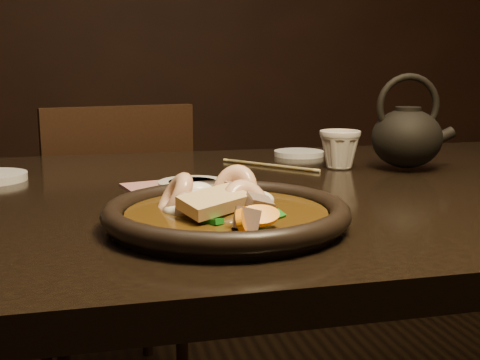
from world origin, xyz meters
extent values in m
cube|color=black|center=(0.00, 0.00, 0.73)|extent=(1.60, 0.90, 0.04)
cube|color=black|center=(-0.32, 0.77, 0.41)|extent=(0.48, 0.48, 0.04)
cylinder|color=black|center=(-0.20, 0.96, 0.20)|extent=(0.03, 0.03, 0.39)
cylinder|color=black|center=(-0.13, 0.64, 0.20)|extent=(0.03, 0.03, 0.39)
cylinder|color=black|center=(-0.51, 0.89, 0.20)|extent=(0.03, 0.03, 0.39)
cube|color=black|center=(-0.28, 0.59, 0.64)|extent=(0.38, 0.11, 0.42)
cylinder|color=black|center=(-0.19, -0.23, 0.76)|extent=(0.28, 0.28, 0.01)
torus|color=black|center=(-0.19, -0.23, 0.77)|extent=(0.30, 0.30, 0.03)
cylinder|color=#3E270B|center=(-0.19, -0.23, 0.77)|extent=(0.25, 0.25, 0.01)
ellipsoid|color=#3E270B|center=(-0.19, -0.23, 0.77)|extent=(0.14, 0.13, 0.04)
torus|color=beige|center=(-0.17, -0.18, 0.78)|extent=(0.08, 0.07, 0.06)
torus|color=beige|center=(-0.17, -0.26, 0.78)|extent=(0.07, 0.06, 0.06)
torus|color=beige|center=(-0.25, -0.20, 0.78)|extent=(0.05, 0.06, 0.06)
cube|color=gray|center=(-0.18, -0.32, 0.78)|extent=(0.04, 0.04, 0.04)
cube|color=gray|center=(-0.23, -0.24, 0.78)|extent=(0.04, 0.04, 0.03)
cube|color=gray|center=(-0.19, -0.24, 0.78)|extent=(0.04, 0.04, 0.03)
cube|color=gray|center=(-0.16, -0.28, 0.78)|extent=(0.03, 0.03, 0.03)
cube|color=gray|center=(-0.16, -0.18, 0.78)|extent=(0.04, 0.04, 0.03)
cylinder|color=orange|center=(-0.19, -0.32, 0.78)|extent=(0.04, 0.05, 0.05)
cylinder|color=orange|center=(-0.19, -0.24, 0.78)|extent=(0.06, 0.05, 0.03)
cylinder|color=orange|center=(-0.20, -0.21, 0.78)|extent=(0.06, 0.06, 0.04)
cylinder|color=orange|center=(-0.17, -0.32, 0.79)|extent=(0.05, 0.05, 0.03)
cylinder|color=orange|center=(-0.16, -0.22, 0.78)|extent=(0.06, 0.05, 0.04)
cube|color=#16751B|center=(-0.22, -0.28, 0.77)|extent=(0.03, 0.04, 0.01)
cube|color=#16751B|center=(-0.19, -0.23, 0.78)|extent=(0.04, 0.04, 0.02)
cube|color=#16751B|center=(-0.13, -0.20, 0.78)|extent=(0.03, 0.05, 0.02)
cube|color=#16751B|center=(-0.18, -0.21, 0.78)|extent=(0.04, 0.04, 0.03)
cube|color=#16751B|center=(-0.18, -0.23, 0.77)|extent=(0.02, 0.04, 0.03)
cube|color=#16751B|center=(-0.16, -0.18, 0.78)|extent=(0.05, 0.02, 0.02)
cube|color=#16751B|center=(-0.15, -0.29, 0.77)|extent=(0.04, 0.04, 0.01)
ellipsoid|color=white|center=(-0.21, -0.17, 0.78)|extent=(0.04, 0.03, 0.02)
ellipsoid|color=white|center=(-0.22, -0.20, 0.78)|extent=(0.03, 0.03, 0.02)
ellipsoid|color=white|center=(-0.20, -0.23, 0.77)|extent=(0.04, 0.03, 0.02)
ellipsoid|color=white|center=(-0.23, -0.16, 0.77)|extent=(0.05, 0.04, 0.02)
ellipsoid|color=white|center=(-0.24, -0.22, 0.77)|extent=(0.04, 0.04, 0.02)
ellipsoid|color=white|center=(-0.15, -0.23, 0.78)|extent=(0.04, 0.04, 0.02)
cube|color=#E2C187|center=(-0.21, -0.26, 0.79)|extent=(0.09, 0.08, 0.03)
cylinder|color=silver|center=(-0.19, 0.00, 0.76)|extent=(0.11, 0.11, 0.02)
cylinder|color=silver|center=(0.10, 0.32, 0.76)|extent=(0.11, 0.11, 0.01)
imported|color=beige|center=(0.12, 0.14, 0.79)|extent=(0.08, 0.07, 0.08)
cylinder|color=tan|center=(0.00, 0.19, 0.75)|extent=(0.14, 0.17, 0.01)
cylinder|color=tan|center=(-0.01, 0.20, 0.75)|extent=(0.14, 0.17, 0.01)
cube|color=#A36764|center=(-0.22, 0.02, 0.75)|extent=(0.16, 0.16, 0.00)
ellipsoid|color=black|center=(0.23, 0.10, 0.81)|extent=(0.13, 0.13, 0.11)
cylinder|color=black|center=(0.23, 0.10, 0.86)|extent=(0.05, 0.05, 0.02)
cylinder|color=black|center=(0.30, 0.09, 0.81)|extent=(0.06, 0.03, 0.04)
torus|color=black|center=(0.23, 0.10, 0.87)|extent=(0.12, 0.03, 0.12)
camera|label=1|loc=(-0.34, -0.93, 0.94)|focal=45.00mm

